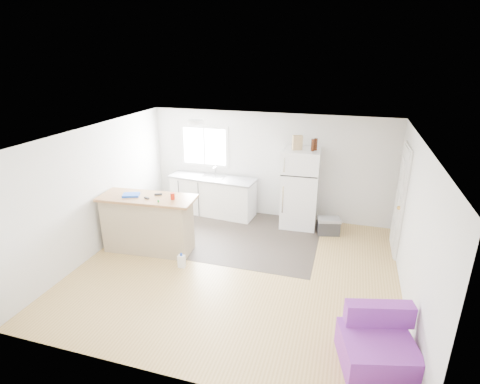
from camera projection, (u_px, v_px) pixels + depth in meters
name	position (u px, v px, depth m)	size (l,w,h in m)	color
room	(237.00, 207.00, 6.26)	(5.51, 5.01, 2.41)	#AE8749
vinyl_zone	(222.00, 233.00, 7.99)	(4.05, 2.50, 0.00)	#2E2823
window	(205.00, 146.00, 8.78)	(1.18, 0.06, 0.98)	white
interior_door	(400.00, 201.00, 6.98)	(0.11, 0.92, 2.10)	white
ceiling_fixture	(196.00, 122.00, 7.25)	(0.30, 0.30, 0.07)	white
kitchen_cabinets	(213.00, 195.00, 8.81)	(2.08, 0.82, 1.19)	white
peninsula	(148.00, 223.00, 7.13)	(1.85, 0.82, 1.11)	tan
refrigerator	(300.00, 188.00, 8.07)	(0.79, 0.75, 1.73)	white
cooler	(328.00, 226.00, 7.90)	(0.53, 0.42, 0.36)	#2C2D2F
purple_seat	(377.00, 346.00, 4.57)	(1.01, 0.99, 0.69)	#782C91
cleaner_jug	(182.00, 261.00, 6.68)	(0.13, 0.10, 0.28)	white
mop	(161.00, 244.00, 7.06)	(0.21, 0.33, 1.16)	green
red_cup	(173.00, 196.00, 6.80)	(0.08, 0.08, 0.12)	red
blue_tray	(131.00, 195.00, 6.97)	(0.30, 0.22, 0.04)	blue
tool_a	(158.00, 194.00, 7.01)	(0.14, 0.05, 0.03)	black
tool_b	(147.00, 198.00, 6.84)	(0.10, 0.04, 0.03)	black
cardboard_box	(297.00, 143.00, 7.70)	(0.20, 0.10, 0.30)	tan
bottle_left	(313.00, 145.00, 7.60)	(0.07, 0.07, 0.25)	#3D190B
bottle_right	(316.00, 144.00, 7.67)	(0.07, 0.07, 0.25)	#3D190B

